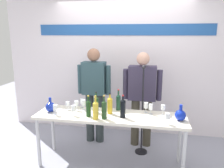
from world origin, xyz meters
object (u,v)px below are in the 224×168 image
Objects in this scene: wine_bottle_6 at (96,110)px; wine_bottle_1 at (118,102)px; wine_bottle_5 at (88,108)px; wine_glass_right_1 at (167,116)px; presenter_right at (142,93)px; wine_bottle_2 at (123,108)px; wine_bottle_0 at (110,105)px; wine_glass_right_3 at (163,108)px; wine_glass_right_0 at (146,105)px; wine_bottle_3 at (104,109)px; microphone_stand at (142,125)px; presenter_left at (94,90)px; wine_glass_left_5 at (68,104)px; wine_bottle_4 at (96,104)px; wine_glass_left_1 at (55,108)px; wine_glass_right_2 at (151,107)px; wine_glass_left_4 at (76,103)px; wine_glass_left_0 at (74,108)px; wine_glass_left_3 at (84,103)px; wine_glass_left_2 at (82,101)px; decanter_blue_left at (50,107)px; display_table at (110,120)px.

wine_bottle_1 is at bearing 59.68° from wine_bottle_6.
wine_glass_right_1 is at bearing -4.23° from wine_bottle_5.
wine_bottle_2 is (-0.22, -0.74, -0.02)m from presenter_right.
wine_bottle_0 is at bearing 31.83° from wine_bottle_5.
wine_glass_right_3 is at bearing 18.87° from wine_bottle_6.
wine_glass_right_3 is (-0.04, 0.31, 0.01)m from wine_glass_right_1.
wine_bottle_1 is 2.06× the size of wine_glass_right_0.
wine_bottle_3 is 0.87m from microphone_stand.
microphone_stand is at bearing -17.00° from presenter_left.
wine_bottle_0 is 2.41× the size of wine_glass_left_5.
wine_bottle_3 is at bearing -66.64° from presenter_left.
wine_bottle_4 is 0.25m from wine_bottle_6.
wine_glass_left_1 is 1.03× the size of wine_glass_right_1.
wine_glass_right_2 is 0.10× the size of microphone_stand.
wine_glass_right_0 reaches higher than wine_glass_left_4.
presenter_right reaches higher than wine_glass_right_1.
wine_glass_left_1 is at bearing -176.02° from wine_bottle_5.
wine_glass_right_3 reaches higher than wine_glass_left_4.
wine_bottle_0 is at bearing 20.64° from wine_glass_left_0.
wine_glass_left_5 is (-0.27, -0.58, -0.09)m from presenter_left.
wine_glass_left_1 reaches higher than wine_glass_left_4.
wine_bottle_4 is at bearing 19.47° from wine_glass_left_1.
wine_bottle_1 is at bearing 23.82° from wine_glass_left_1.
wine_glass_left_3 is at bearing -168.92° from wine_bottle_1.
wine_bottle_4 reaches higher than wine_bottle_0.
presenter_right is 1.04m from wine_bottle_6.
wine_bottle_4 is 2.16× the size of wine_glass_right_1.
wine_glass_left_2 is at bearing 88.76° from wine_glass_left_0.
wine_bottle_1 reaches higher than wine_glass_right_0.
wine_glass_left_4 is 0.96× the size of wine_glass_right_3.
decanter_blue_left is 0.86m from presenter_left.
wine_bottle_2 is 2.12× the size of wine_glass_left_1.
wine_glass_left_4 is 0.10× the size of microphone_stand.
wine_glass_left_3 is at bearing -179.55° from wine_glass_right_2.
microphone_stand is (-0.13, 0.28, -0.40)m from wine_glass_right_2.
wine_glass_right_3 reaches higher than wine_glass_left_5.
wine_bottle_3 is at bearing 178.14° from wine_glass_right_1.
presenter_left reaches higher than decanter_blue_left.
wine_bottle_0 is 0.59m from wine_glass_right_2.
wine_glass_right_3 is (1.24, 0.24, 0.01)m from wine_glass_left_0.
wine_glass_left_0 is at bearing -12.92° from decanter_blue_left.
microphone_stand reaches higher than wine_glass_left_3.
wine_bottle_1 reaches higher than wine_glass_left_2.
microphone_stand is (0.25, 0.48, -0.44)m from wine_bottle_2.
wine_glass_left_1 is at bearing -170.10° from wine_glass_right_3.
presenter_right is 1.21m from wine_glass_left_0.
decanter_blue_left is 1.45m from microphone_stand.
wine_glass_left_5 is at bearing -179.30° from wine_glass_right_3.
wine_bottle_5 reaches higher than wine_glass_right_1.
display_table is at bearing -158.80° from wine_glass_right_0.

